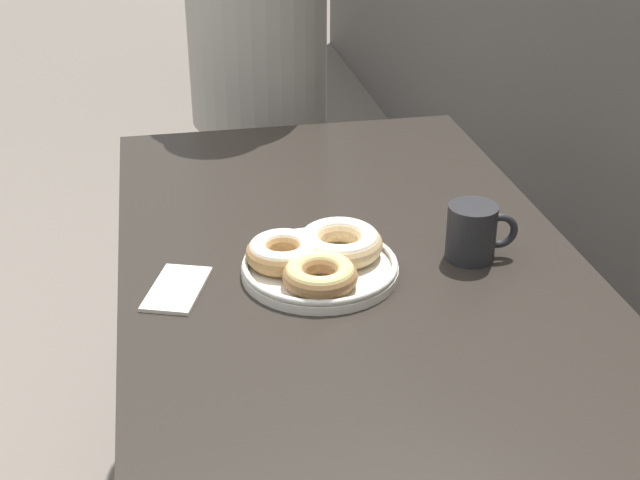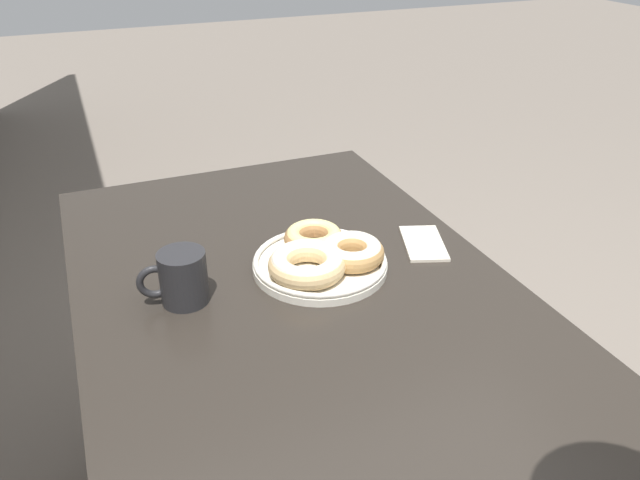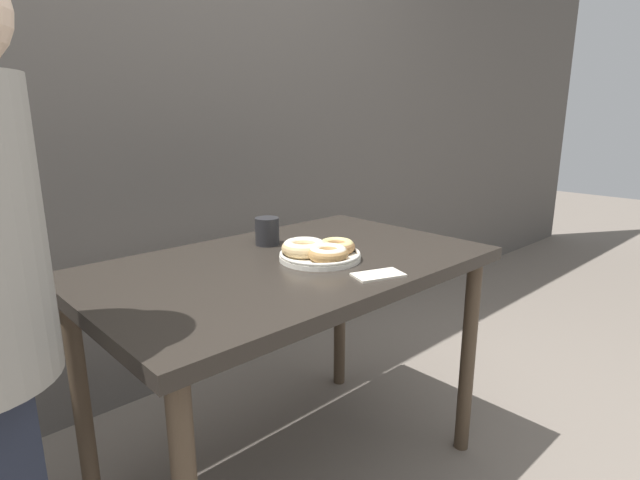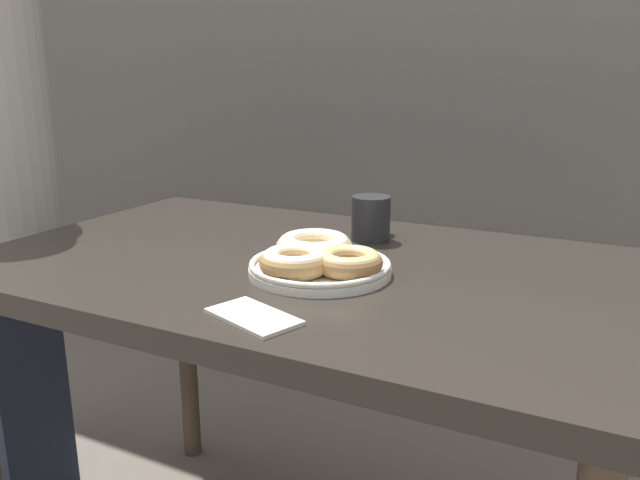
# 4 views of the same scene
# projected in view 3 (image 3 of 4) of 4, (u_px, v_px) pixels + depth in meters

# --- Properties ---
(wall_back) EXTENTS (8.00, 0.05, 2.60)m
(wall_back) POSITION_uv_depth(u_px,v_px,m) (151.00, 79.00, 1.92)
(wall_back) COLOR #56514C
(wall_back) RESTS_ON ground_plane
(dining_table) EXTENTS (1.19, 0.73, 0.75)m
(dining_table) POSITION_uv_depth(u_px,v_px,m) (290.00, 286.00, 1.51)
(dining_table) COLOR #28231E
(dining_table) RESTS_ON ground_plane
(donut_plate) EXTENTS (0.25, 0.26, 0.06)m
(donut_plate) POSITION_uv_depth(u_px,v_px,m) (320.00, 251.00, 1.48)
(donut_plate) COLOR silver
(donut_plate) RESTS_ON dining_table
(coffee_mug) EXTENTS (0.08, 0.12, 0.09)m
(coffee_mug) POSITION_uv_depth(u_px,v_px,m) (267.00, 231.00, 1.65)
(coffee_mug) COLOR #232326
(coffee_mug) RESTS_ON dining_table
(napkin) EXTENTS (0.15, 0.12, 0.01)m
(napkin) POSITION_uv_depth(u_px,v_px,m) (378.00, 275.00, 1.34)
(napkin) COLOR beige
(napkin) RESTS_ON dining_table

